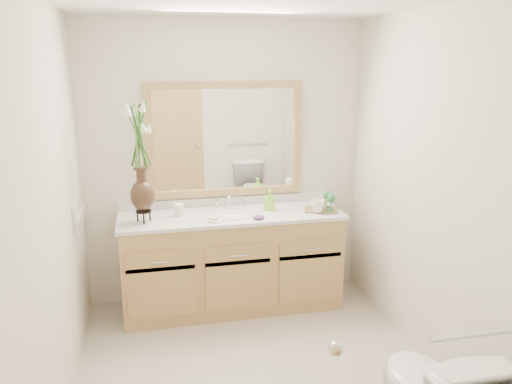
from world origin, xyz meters
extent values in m
plane|color=#BCB1A0|center=(0.00, 0.00, 0.00)|extent=(2.60, 2.60, 0.00)
cube|color=beige|center=(0.00, 1.30, 1.20)|extent=(2.40, 0.02, 2.40)
cube|color=beige|center=(0.00, -1.30, 1.20)|extent=(2.40, 0.02, 2.40)
cube|color=beige|center=(-1.20, 0.00, 1.20)|extent=(0.02, 2.60, 2.40)
cube|color=beige|center=(1.20, 0.00, 1.20)|extent=(0.02, 2.60, 2.40)
cube|color=tan|center=(0.00, 1.01, 0.40)|extent=(1.80, 0.55, 0.80)
cube|color=silver|center=(0.00, 1.01, 0.82)|extent=(1.84, 0.57, 0.03)
ellipsoid|color=white|center=(0.00, 0.99, 0.78)|extent=(0.38, 0.30, 0.12)
cylinder|color=silver|center=(0.00, 1.17, 0.89)|extent=(0.02, 0.02, 0.11)
cylinder|color=silver|center=(-0.10, 1.17, 0.87)|extent=(0.02, 0.02, 0.08)
cylinder|color=silver|center=(0.10, 1.17, 0.87)|extent=(0.02, 0.02, 0.08)
cube|color=white|center=(0.00, 1.28, 1.41)|extent=(1.20, 0.01, 0.85)
cube|color=tan|center=(0.00, 1.28, 1.86)|extent=(1.32, 0.04, 0.06)
cube|color=tan|center=(0.00, 1.28, 0.95)|extent=(1.32, 0.04, 0.06)
cube|color=tan|center=(-0.63, 1.28, 1.41)|extent=(0.06, 0.04, 0.85)
cube|color=tan|center=(0.63, 1.28, 1.41)|extent=(0.06, 0.04, 0.85)
cube|color=white|center=(-1.19, 0.76, 0.98)|extent=(0.02, 0.12, 0.12)
cube|color=tan|center=(-0.30, -1.29, 1.00)|extent=(0.80, 0.03, 2.00)
cylinder|color=silver|center=(0.70, -1.27, 0.95)|extent=(0.55, 0.03, 0.03)
cylinder|color=black|center=(-0.71, 0.95, 0.92)|extent=(0.12, 0.12, 0.01)
ellipsoid|color=#312216|center=(-0.71, 0.95, 1.05)|extent=(0.19, 0.19, 0.24)
cylinder|color=#312216|center=(-0.71, 0.95, 1.20)|extent=(0.08, 0.08, 0.11)
cylinder|color=#4C7A33|center=(-0.71, 0.95, 1.48)|extent=(0.07, 0.07, 0.44)
cylinder|color=white|center=(-0.43, 1.06, 0.88)|extent=(0.08, 0.08, 0.10)
cylinder|color=white|center=(-0.17, 0.84, 0.84)|extent=(0.11, 0.11, 0.01)
cube|color=beige|center=(-0.17, 0.84, 0.85)|extent=(0.08, 0.07, 0.02)
imported|color=#8FE836|center=(0.33, 1.06, 0.91)|extent=(0.09, 0.10, 0.16)
ellipsoid|color=#592672|center=(0.19, 0.82, 0.85)|extent=(0.09, 0.08, 0.03)
cube|color=brown|center=(0.75, 0.94, 0.84)|extent=(0.32, 0.26, 0.01)
imported|color=white|center=(0.70, 0.88, 0.90)|extent=(0.12, 0.11, 0.11)
imported|color=white|center=(0.78, 0.97, 0.89)|extent=(0.11, 0.11, 0.09)
cylinder|color=#257135|center=(0.82, 0.88, 0.85)|extent=(0.06, 0.06, 0.01)
cylinder|color=#257135|center=(0.82, 0.88, 0.89)|extent=(0.01, 0.01, 0.09)
ellipsoid|color=#257135|center=(0.82, 0.88, 0.95)|extent=(0.07, 0.07, 0.08)
cylinder|color=#257135|center=(0.82, 1.00, 0.85)|extent=(0.06, 0.06, 0.01)
cylinder|color=#257135|center=(0.82, 1.00, 0.89)|extent=(0.01, 0.01, 0.09)
ellipsoid|color=#257135|center=(0.82, 1.00, 0.94)|extent=(0.06, 0.06, 0.07)
camera|label=1|loc=(-0.65, -2.87, 2.04)|focal=35.00mm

